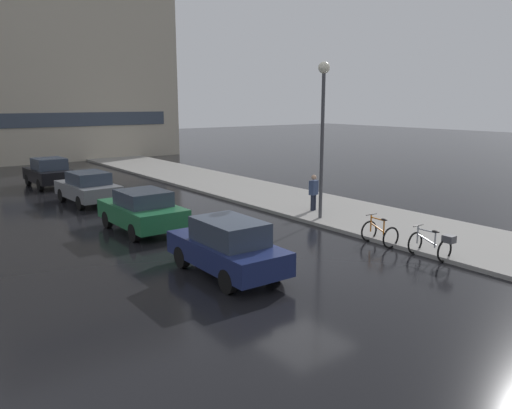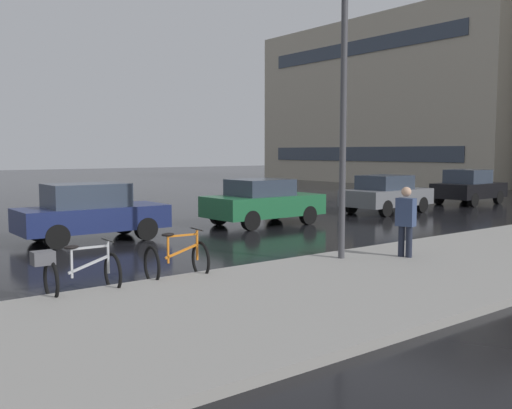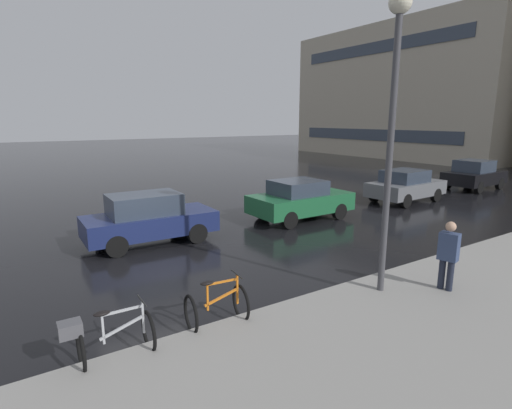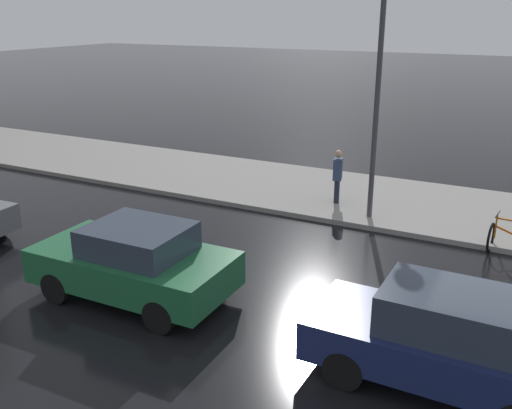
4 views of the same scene
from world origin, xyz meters
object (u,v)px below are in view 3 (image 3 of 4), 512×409
(car_black, at_px, (474,175))
(streetlamp, at_px, (394,96))
(pedestrian, at_px, (448,254))
(bicycle_nearest, at_px, (106,336))
(car_grey, at_px, (406,186))
(car_green, at_px, (300,200))
(car_navy, at_px, (149,219))
(bicycle_second, at_px, (217,307))

(car_black, relative_size, streetlamp, 0.60)
(pedestrian, bearing_deg, bicycle_nearest, -101.71)
(car_grey, relative_size, car_black, 1.05)
(car_grey, bearing_deg, pedestrian, -48.38)
(car_grey, distance_m, car_black, 6.20)
(bicycle_nearest, bearing_deg, car_green, 123.75)
(car_navy, xyz_separation_m, pedestrian, (7.33, 4.31, 0.15))
(car_black, relative_size, pedestrian, 2.24)
(car_green, bearing_deg, car_black, 90.36)
(streetlamp, bearing_deg, bicycle_second, -101.79)
(pedestrian, distance_m, streetlamp, 3.67)
(car_green, bearing_deg, bicycle_second, -49.32)
(bicycle_second, relative_size, pedestrian, 0.67)
(car_green, relative_size, streetlamp, 0.64)
(bicycle_nearest, distance_m, streetlamp, 6.93)
(bicycle_nearest, height_order, car_grey, car_grey)
(bicycle_nearest, xyz_separation_m, car_green, (-5.76, 8.62, 0.31))
(bicycle_second, relative_size, car_navy, 0.28)
(bicycle_nearest, height_order, bicycle_second, bicycle_second)
(car_black, xyz_separation_m, pedestrian, (7.28, -14.22, 0.15))
(car_grey, height_order, pedestrian, pedestrian)
(car_green, xyz_separation_m, car_black, (-0.08, 12.55, 0.03))
(car_grey, xyz_separation_m, pedestrian, (7.13, -8.02, 0.18))
(car_black, bearing_deg, car_green, -89.64)
(car_navy, bearing_deg, car_black, 89.84)
(bicycle_second, bearing_deg, bicycle_nearest, -87.29)
(car_grey, bearing_deg, car_green, -90.69)
(car_black, distance_m, pedestrian, 15.98)
(bicycle_nearest, bearing_deg, car_grey, 110.80)
(car_green, relative_size, car_black, 1.06)
(pedestrian, bearing_deg, car_black, 117.12)
(car_navy, distance_m, car_green, 5.98)
(car_green, xyz_separation_m, car_grey, (0.08, 6.35, -0.01))
(car_grey, bearing_deg, bicycle_second, -66.64)
(bicycle_second, height_order, car_grey, car_grey)
(car_green, bearing_deg, car_navy, -91.25)
(car_navy, relative_size, streetlamp, 0.64)
(bicycle_nearest, relative_size, bicycle_second, 1.22)
(car_grey, relative_size, pedestrian, 2.34)
(car_grey, height_order, car_black, car_black)
(car_green, bearing_deg, pedestrian, -13.07)
(bicycle_second, relative_size, car_black, 0.30)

